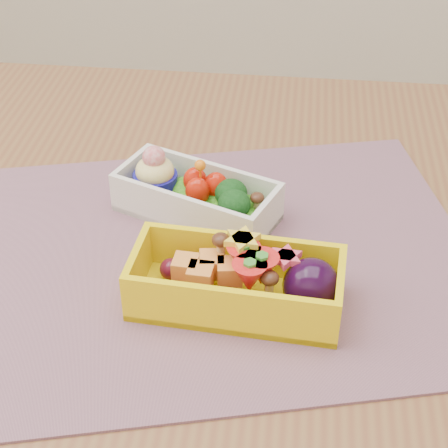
# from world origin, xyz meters

# --- Properties ---
(table) EXTENTS (1.20, 0.80, 0.75)m
(table) POSITION_xyz_m (0.00, 0.00, 0.65)
(table) COLOR brown
(table) RESTS_ON ground
(placemat) EXTENTS (0.59, 0.51, 0.00)m
(placemat) POSITION_xyz_m (0.03, -0.02, 0.75)
(placemat) COLOR #8D616B
(placemat) RESTS_ON table
(bento_white) EXTENTS (0.18, 0.13, 0.07)m
(bento_white) POSITION_xyz_m (-0.00, 0.05, 0.78)
(bento_white) COLOR silver
(bento_white) RESTS_ON placemat
(bento_yellow) EXTENTS (0.19, 0.10, 0.06)m
(bento_yellow) POSITION_xyz_m (0.06, -0.09, 0.78)
(bento_yellow) COLOR yellow
(bento_yellow) RESTS_ON placemat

